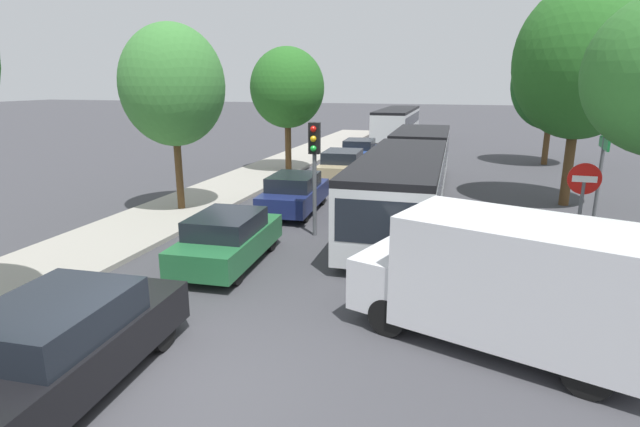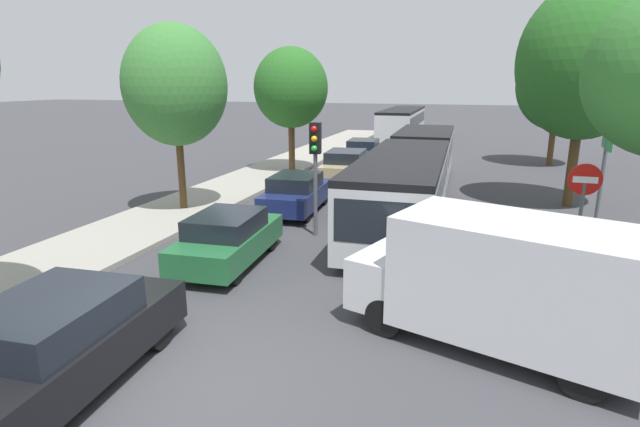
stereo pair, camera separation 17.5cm
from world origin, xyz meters
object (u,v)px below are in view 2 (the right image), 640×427
at_px(queued_car_tan, 346,166).
at_px(tree_right_mid, 586,62).
at_px(queued_car_green, 228,238).
at_px(traffic_light, 315,154).
at_px(tree_left_mid, 175,86).
at_px(no_entry_sign, 581,206).
at_px(tree_left_far, 292,90).
at_px(white_van, 506,281).
at_px(queued_car_navy, 296,193).
at_px(direction_sign_post, 605,159).
at_px(queued_car_black, 58,343).
at_px(city_bus_rear, 402,122).
at_px(articulated_bus, 414,169).
at_px(queued_car_blue, 363,152).
at_px(tree_right_far, 558,85).

xyz_separation_m(queued_car_tan, tree_right_mid, (9.20, -2.17, 4.49)).
bearing_deg(queued_car_green, traffic_light, -28.41).
xyz_separation_m(tree_left_mid, tree_right_mid, (13.35, 5.07, 0.81)).
bearing_deg(no_entry_sign, tree_left_far, -136.48).
distance_m(queued_car_tan, white_van, 15.27).
xyz_separation_m(traffic_light, tree_left_mid, (-5.42, 1.35, 1.91)).
xyz_separation_m(queued_car_navy, direction_sign_post, (9.28, -1.57, 1.86)).
bearing_deg(direction_sign_post, tree_left_far, -32.39).
xyz_separation_m(traffic_light, tree_right_mid, (7.93, 6.42, 2.72)).
height_order(queued_car_black, tree_right_mid, tree_right_mid).
xyz_separation_m(queued_car_green, no_entry_sign, (8.20, 1.13, 1.20)).
bearing_deg(queued_car_tan, city_bus_rear, -3.18).
bearing_deg(articulated_bus, queued_car_black, -16.50).
height_order(articulated_bus, tree_right_mid, tree_right_mid).
relative_size(traffic_light, no_entry_sign, 1.21).
height_order(queued_car_black, queued_car_tan, queued_car_black).
distance_m(city_bus_rear, tree_right_mid, 22.96).
height_order(queued_car_black, no_entry_sign, no_entry_sign).
distance_m(queued_car_blue, direction_sign_post, 15.97).
xyz_separation_m(queued_car_blue, traffic_light, (1.60, -13.75, 1.80)).
relative_size(queued_car_navy, queued_car_tan, 0.95).
xyz_separation_m(queued_car_black, traffic_light, (1.28, 8.58, 1.74)).
relative_size(queued_car_navy, direction_sign_post, 1.12).
height_order(direction_sign_post, tree_left_far, tree_left_far).
xyz_separation_m(city_bus_rear, white_van, (6.51, -32.33, -0.16)).
bearing_deg(queued_car_tan, tree_left_far, 62.33).
distance_m(city_bus_rear, tree_left_mid, 26.21).
bearing_deg(tree_left_mid, queued_car_tan, 60.20).
xyz_separation_m(queued_car_tan, traffic_light, (1.27, -8.59, 1.77)).
relative_size(no_entry_sign, tree_right_far, 0.40).
height_order(city_bus_rear, no_entry_sign, no_entry_sign).
relative_size(white_van, tree_right_mid, 0.67).
distance_m(direction_sign_post, tree_right_mid, 6.09).
distance_m(queued_car_black, traffic_light, 8.85).
distance_m(queued_car_tan, queued_car_blue, 5.17).
xyz_separation_m(white_van, tree_right_far, (3.30, 21.70, 3.10)).
bearing_deg(tree_left_mid, queued_car_black, -67.38).
bearing_deg(queued_car_blue, no_entry_sign, -155.13).
xyz_separation_m(queued_car_navy, tree_right_mid, (9.46, 3.91, 4.53)).
bearing_deg(tree_left_far, queued_car_navy, -68.73).
relative_size(articulated_bus, traffic_light, 4.71).
distance_m(queued_car_black, no_entry_sign, 10.59).
bearing_deg(queued_car_black, white_van, -66.13).
bearing_deg(queued_car_blue, white_van, -163.95).
relative_size(articulated_bus, queued_car_tan, 3.77).
relative_size(queued_car_black, queued_car_green, 1.12).
bearing_deg(tree_left_far, queued_car_tan, -24.20).
relative_size(queued_car_tan, tree_right_mid, 0.53).
distance_m(city_bus_rear, queued_car_green, 30.05).
relative_size(queued_car_navy, traffic_light, 1.18).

